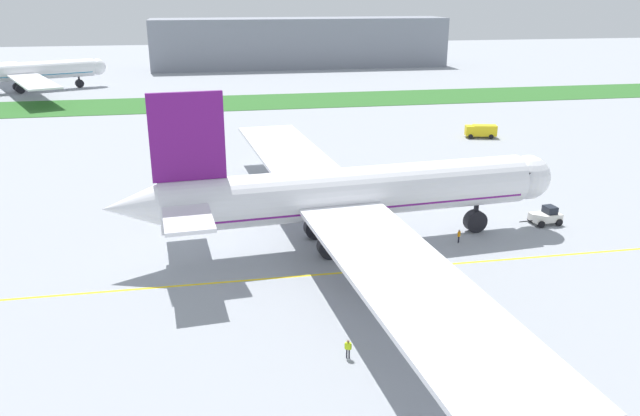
{
  "coord_description": "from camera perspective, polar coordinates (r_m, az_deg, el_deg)",
  "views": [
    {
      "loc": [
        -21.27,
        -58.76,
        27.53
      ],
      "look_at": [
        -8.76,
        7.97,
        3.94
      ],
      "focal_mm": 35.14,
      "sensor_mm": 36.0,
      "label": 1
    }
  ],
  "objects": [
    {
      "name": "ground_plane",
      "position": [
        68.29,
        8.52,
        -4.84
      ],
      "size": [
        600.0,
        600.0,
        0.0
      ],
      "primitive_type": "plane",
      "color": "#9399A0",
      "rests_on": "ground"
    },
    {
      "name": "apron_taxi_line",
      "position": [
        67.12,
        8.89,
        -5.3
      ],
      "size": [
        280.0,
        0.36,
        0.01
      ],
      "primitive_type": "cube",
      "color": "yellow",
      "rests_on": "ground"
    },
    {
      "name": "grass_median_strip",
      "position": [
        167.74,
        -3.23,
        9.7
      ],
      "size": [
        320.0,
        24.0,
        0.1
      ],
      "primitive_type": "cube",
      "color": "#2D6628",
      "rests_on": "ground"
    },
    {
      "name": "airliner_foreground",
      "position": [
        69.62,
        2.3,
        1.27
      ],
      "size": [
        51.48,
        81.0,
        18.16
      ],
      "color": "white",
      "rests_on": "ground"
    },
    {
      "name": "pushback_tug",
      "position": [
        82.83,
        19.9,
        -0.69
      ],
      "size": [
        5.51,
        2.79,
        2.27
      ],
      "color": "white",
      "rests_on": "ground"
    },
    {
      "name": "ground_crew_wingwalker_port",
      "position": [
        73.83,
        12.54,
        -2.41
      ],
      "size": [
        0.45,
        0.47,
        1.59
      ],
      "color": "black",
      "rests_on": "ground"
    },
    {
      "name": "ground_crew_marshaller_front",
      "position": [
        50.53,
        2.57,
        -12.55
      ],
      "size": [
        0.54,
        0.38,
        1.63
      ],
      "color": "black",
      "rests_on": "ground"
    },
    {
      "name": "service_truck_baggage_loader",
      "position": [
        128.67,
        14.43,
        6.85
      ],
      "size": [
        6.36,
        3.59,
        2.51
      ],
      "color": "yellow",
      "rests_on": "ground"
    },
    {
      "name": "parked_airliner_far_centre",
      "position": [
        201.84,
        -25.29,
        11.15
      ],
      "size": [
        43.15,
        68.7,
        16.61
      ],
      "color": "white",
      "rests_on": "ground"
    },
    {
      "name": "terminal_building",
      "position": [
        244.88,
        -1.8,
        14.81
      ],
      "size": [
        110.28,
        20.0,
        18.0
      ],
      "primitive_type": "cube",
      "color": "gray",
      "rests_on": "ground"
    }
  ]
}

